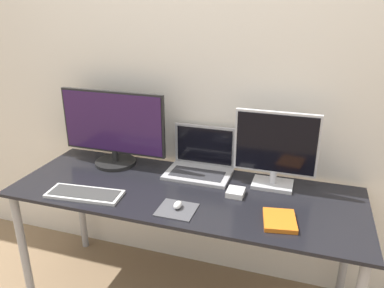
{
  "coord_description": "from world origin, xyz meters",
  "views": [
    {
      "loc": [
        0.59,
        -1.34,
        1.7
      ],
      "look_at": [
        0.0,
        0.46,
        0.97
      ],
      "focal_mm": 35.0,
      "sensor_mm": 36.0,
      "label": 1
    }
  ],
  "objects_px": {
    "monitor_left": "(113,128)",
    "keyboard": "(85,194)",
    "mouse": "(178,205)",
    "laptop": "(201,162)",
    "monitor_right": "(275,149)",
    "power_brick": "(236,192)",
    "book": "(280,220)"
  },
  "relations": [
    {
      "from": "monitor_left",
      "to": "book",
      "type": "relative_size",
      "value": 3.24
    },
    {
      "from": "book",
      "to": "monitor_left",
      "type": "bearing_deg",
      "value": 161.05
    },
    {
      "from": "laptop",
      "to": "keyboard",
      "type": "relative_size",
      "value": 0.92
    },
    {
      "from": "keyboard",
      "to": "mouse",
      "type": "distance_m",
      "value": 0.51
    },
    {
      "from": "monitor_left",
      "to": "mouse",
      "type": "xyz_separation_m",
      "value": [
        0.55,
        -0.39,
        -0.21
      ]
    },
    {
      "from": "mouse",
      "to": "laptop",
      "type": "bearing_deg",
      "value": 92.05
    },
    {
      "from": "monitor_right",
      "to": "laptop",
      "type": "xyz_separation_m",
      "value": [
        -0.43,
        0.05,
        -0.15
      ]
    },
    {
      "from": "monitor_right",
      "to": "laptop",
      "type": "distance_m",
      "value": 0.46
    },
    {
      "from": "monitor_left",
      "to": "book",
      "type": "height_order",
      "value": "monitor_left"
    },
    {
      "from": "monitor_right",
      "to": "keyboard",
      "type": "distance_m",
      "value": 1.03
    },
    {
      "from": "mouse",
      "to": "keyboard",
      "type": "bearing_deg",
      "value": -177.01
    },
    {
      "from": "monitor_left",
      "to": "mouse",
      "type": "distance_m",
      "value": 0.71
    },
    {
      "from": "monitor_right",
      "to": "keyboard",
      "type": "height_order",
      "value": "monitor_right"
    },
    {
      "from": "keyboard",
      "to": "mouse",
      "type": "xyz_separation_m",
      "value": [
        0.51,
        0.03,
        0.01
      ]
    },
    {
      "from": "monitor_left",
      "to": "keyboard",
      "type": "xyz_separation_m",
      "value": [
        0.05,
        -0.41,
        -0.22
      ]
    },
    {
      "from": "monitor_right",
      "to": "book",
      "type": "xyz_separation_m",
      "value": [
        0.07,
        -0.36,
        -0.21
      ]
    },
    {
      "from": "monitor_left",
      "to": "keyboard",
      "type": "height_order",
      "value": "monitor_left"
    },
    {
      "from": "monitor_right",
      "to": "power_brick",
      "type": "bearing_deg",
      "value": -135.85
    },
    {
      "from": "mouse",
      "to": "power_brick",
      "type": "distance_m",
      "value": 0.33
    },
    {
      "from": "power_brick",
      "to": "keyboard",
      "type": "bearing_deg",
      "value": -161.52
    },
    {
      "from": "mouse",
      "to": "book",
      "type": "height_order",
      "value": "mouse"
    },
    {
      "from": "monitor_right",
      "to": "mouse",
      "type": "xyz_separation_m",
      "value": [
        -0.41,
        -0.39,
        -0.2
      ]
    },
    {
      "from": "laptop",
      "to": "keyboard",
      "type": "height_order",
      "value": "laptop"
    },
    {
      "from": "monitor_left",
      "to": "mouse",
      "type": "height_order",
      "value": "monitor_left"
    },
    {
      "from": "mouse",
      "to": "book",
      "type": "xyz_separation_m",
      "value": [
        0.48,
        0.03,
        -0.01
      ]
    },
    {
      "from": "monitor_right",
      "to": "laptop",
      "type": "bearing_deg",
      "value": 173.28
    },
    {
      "from": "monitor_left",
      "to": "book",
      "type": "xyz_separation_m",
      "value": [
        1.04,
        -0.36,
        -0.22
      ]
    },
    {
      "from": "monitor_right",
      "to": "laptop",
      "type": "height_order",
      "value": "monitor_right"
    },
    {
      "from": "laptop",
      "to": "mouse",
      "type": "xyz_separation_m",
      "value": [
        0.02,
        -0.44,
        -0.04
      ]
    },
    {
      "from": "keyboard",
      "to": "monitor_left",
      "type": "bearing_deg",
      "value": 96.41
    },
    {
      "from": "laptop",
      "to": "monitor_right",
      "type": "bearing_deg",
      "value": -6.72
    },
    {
      "from": "monitor_right",
      "to": "power_brick",
      "type": "xyz_separation_m",
      "value": [
        -0.17,
        -0.17,
        -0.2
      ]
    }
  ]
}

